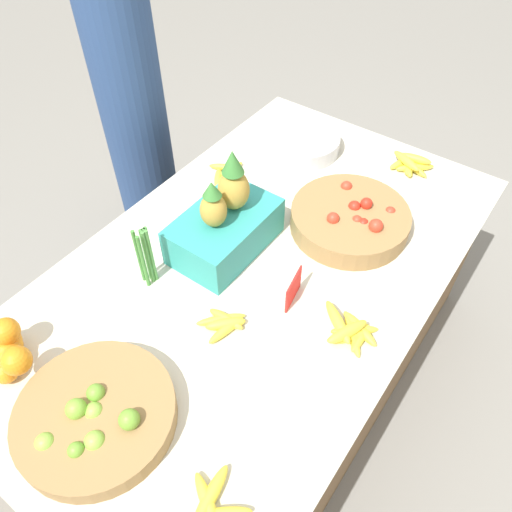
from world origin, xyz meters
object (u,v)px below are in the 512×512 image
object	(u,v)px
tomato_basket	(350,219)
price_sign	(293,289)
produce_crate	(225,224)
metal_bowl	(303,143)
vendor_person	(133,112)
lime_bowl	(95,416)

from	to	relation	value
tomato_basket	price_sign	xyz separation A→B (m)	(-0.39, -0.01, 0.01)
produce_crate	metal_bowl	bearing A→B (deg)	7.69
tomato_basket	produce_crate	xyz separation A→B (m)	(-0.32, 0.30, 0.06)
tomato_basket	price_sign	size ratio (longest dim) A/B	3.59
produce_crate	vendor_person	xyz separation A→B (m)	(0.35, 0.78, -0.04)
lime_bowl	vendor_person	world-z (taller)	vendor_person
vendor_person	metal_bowl	bearing A→B (deg)	-68.40
tomato_basket	metal_bowl	size ratio (longest dim) A/B	1.37
vendor_person	price_sign	bearing A→B (deg)	-110.46
tomato_basket	metal_bowl	xyz separation A→B (m)	(0.30, 0.38, -0.01)
produce_crate	tomato_basket	bearing A→B (deg)	-42.84
vendor_person	tomato_basket	bearing A→B (deg)	-91.17
price_sign	produce_crate	bearing A→B (deg)	67.67
lime_bowl	price_sign	distance (m)	0.66
lime_bowl	vendor_person	distance (m)	1.38
metal_bowl	price_sign	xyz separation A→B (m)	(-0.69, -0.40, 0.02)
lime_bowl	produce_crate	bearing A→B (deg)	9.83
metal_bowl	vendor_person	world-z (taller)	vendor_person
tomato_basket	metal_bowl	distance (m)	0.49
lime_bowl	produce_crate	world-z (taller)	produce_crate
lime_bowl	price_sign	world-z (taller)	same
produce_crate	vendor_person	bearing A→B (deg)	66.14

